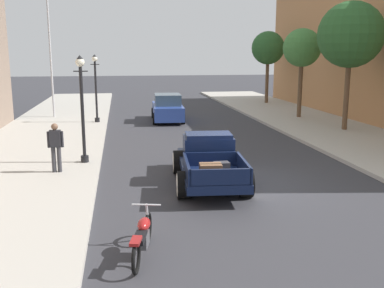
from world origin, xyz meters
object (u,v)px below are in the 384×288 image
(car_background_blue, at_px, (167,109))
(street_lamp_far, at_px, (96,83))
(street_tree_second, at_px, (351,35))
(street_tree_third, at_px, (302,48))
(hotrod_truck_navy, at_px, (208,159))
(street_tree_farthest, at_px, (268,48))
(motorcycle_parked, at_px, (142,236))
(pedestrian_sidewalk_left, at_px, (56,145))
(flagpole, at_px, (53,24))
(street_lamp_near, at_px, (82,101))

(car_background_blue, bearing_deg, street_lamp_far, -170.72)
(street_tree_second, bearing_deg, street_tree_third, 96.12)
(hotrod_truck_navy, xyz_separation_m, street_tree_farthest, (8.90, 20.78, 3.68))
(street_tree_farthest, bearing_deg, motorcycle_parked, -113.56)
(pedestrian_sidewalk_left, xyz_separation_m, street_tree_second, (13.71, 6.40, 3.87))
(flagpole, bearing_deg, street_tree_third, -9.45)
(pedestrian_sidewalk_left, relative_size, flagpole, 0.18)
(car_background_blue, bearing_deg, street_lamp_near, -111.67)
(street_lamp_near, bearing_deg, street_tree_third, 38.82)
(street_tree_third, xyz_separation_m, street_tree_farthest, (0.59, 8.09, 0.09))
(motorcycle_parked, relative_size, street_lamp_far, 0.54)
(street_lamp_far, bearing_deg, street_tree_third, 0.65)
(motorcycle_parked, height_order, car_background_blue, car_background_blue)
(hotrod_truck_navy, height_order, street_tree_second, street_tree_second)
(street_tree_second, bearing_deg, motorcycle_parked, -130.90)
(motorcycle_parked, distance_m, street_tree_farthest, 28.46)
(pedestrian_sidewalk_left, distance_m, street_tree_third, 17.63)
(hotrod_truck_navy, xyz_separation_m, street_tree_second, (8.83, 7.87, 4.20))
(car_background_blue, height_order, flagpole, flagpole)
(flagpole, relative_size, street_tree_second, 1.41)
(flagpole, height_order, street_tree_second, flagpole)
(street_tree_second, height_order, street_tree_farthest, street_tree_second)
(pedestrian_sidewalk_left, bearing_deg, street_tree_second, 25.04)
(motorcycle_parked, relative_size, flagpole, 0.23)
(street_lamp_far, relative_size, flagpole, 0.42)
(hotrod_truck_navy, xyz_separation_m, flagpole, (-6.60, 15.17, 5.02))
(hotrod_truck_navy, height_order, car_background_blue, car_background_blue)
(street_lamp_near, bearing_deg, street_lamp_far, 90.01)
(pedestrian_sidewalk_left, xyz_separation_m, street_lamp_near, (0.82, 1.27, 1.30))
(pedestrian_sidewalk_left, bearing_deg, street_tree_farthest, 54.49)
(car_background_blue, height_order, pedestrian_sidewalk_left, pedestrian_sidewalk_left)
(car_background_blue, relative_size, flagpole, 0.48)
(motorcycle_parked, bearing_deg, flagpole, 101.85)
(motorcycle_parked, height_order, street_tree_farthest, street_tree_farthest)
(car_background_blue, height_order, street_tree_second, street_tree_second)
(hotrod_truck_navy, bearing_deg, car_background_blue, 89.55)
(street_tree_third, relative_size, street_tree_farthest, 0.96)
(hotrod_truck_navy, distance_m, street_lamp_near, 5.16)
(motorcycle_parked, height_order, flagpole, flagpole)
(hotrod_truck_navy, xyz_separation_m, street_lamp_near, (-4.07, 2.73, 1.63))
(car_background_blue, relative_size, street_tree_farthest, 0.78)
(car_background_blue, relative_size, street_tree_second, 0.67)
(hotrod_truck_navy, bearing_deg, flagpole, 113.52)
(street_lamp_far, bearing_deg, hotrod_truck_navy, -72.04)
(hotrod_truck_navy, bearing_deg, street_tree_second, 41.72)
(car_background_blue, distance_m, street_tree_second, 11.06)
(car_background_blue, distance_m, street_tree_third, 8.97)
(street_tree_second, bearing_deg, pedestrian_sidewalk_left, -154.96)
(street_lamp_far, xyz_separation_m, street_tree_second, (12.89, -4.68, 2.57))
(car_background_blue, xyz_separation_m, street_tree_third, (8.21, -0.54, 3.58))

